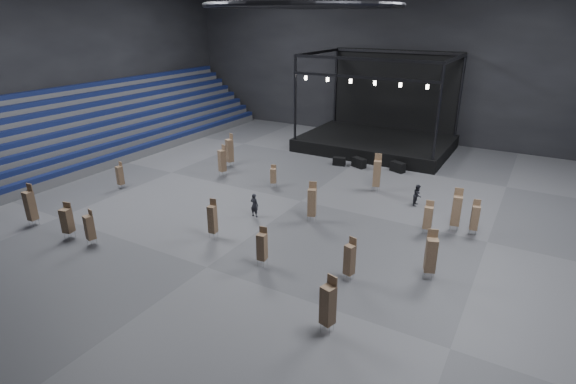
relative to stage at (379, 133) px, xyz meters
The scene contains 28 objects.
floor 16.30m from the stage, 90.00° to the right, with size 50.00×50.00×0.00m, color #464648.
wall_back 8.93m from the stage, 90.00° to the left, with size 50.00×0.20×18.00m, color black.
wall_left 30.75m from the stage, 147.00° to the right, with size 0.20×42.00×18.00m, color black.
bleachers_left 28.10m from the stage, 144.71° to the right, with size 7.20×40.00×6.40m.
stage is the anchor object (origin of this frame).
truss_ring 19.93m from the stage, 90.00° to the right, with size 12.30×12.30×5.15m.
flight_case_left 7.43m from the stage, 97.85° to the right, with size 1.09×0.54×0.72m, color black.
flight_case_mid 7.04m from the stage, 84.04° to the right, with size 1.25×0.63×0.83m, color black.
flight_case_right 7.62m from the stage, 57.80° to the right, with size 1.26×0.63×0.84m, color black.
chair_stack_0 29.69m from the stage, 108.10° to the right, with size 0.64×0.64×2.27m.
chair_stack_1 23.92m from the stage, 94.41° to the right, with size 0.49×0.49×2.47m.
chair_stack_2 18.89m from the stage, 56.38° to the right, with size 0.62×0.62×2.78m.
chair_stack_3 19.47m from the stage, 53.59° to the right, with size 0.53×0.53×2.25m.
chair_stack_4 29.27m from the stage, 74.65° to the right, with size 0.64×0.64×2.65m.
chair_stack_5 29.04m from the stage, 104.79° to the right, with size 0.54×0.54×2.18m.
chair_stack_6 24.74m from the stage, 122.17° to the right, with size 0.49×0.49×2.12m.
chair_stack_7 24.28m from the stage, 64.58° to the right, with size 0.69×0.69×2.67m.
chair_stack_8 15.40m from the stage, 126.69° to the right, with size 0.70×0.70×2.93m.
chair_stack_9 19.00m from the stage, 83.33° to the right, with size 0.65×0.65×2.68m.
chair_stack_10 19.26m from the stage, 61.81° to the right, with size 0.55×0.55×2.14m.
chair_stack_11 25.20m from the stage, 84.42° to the right, with size 0.50×0.50×2.22m.
chair_stack_12 12.37m from the stage, 71.20° to the right, with size 0.66×0.66×2.92m.
chair_stack_13 25.09m from the stage, 73.82° to the right, with size 0.55×0.55×2.35m.
chair_stack_14 16.84m from the stage, 119.18° to the right, with size 0.64×0.64×2.64m.
chair_stack_15 15.16m from the stage, 102.26° to the right, with size 0.55×0.55×1.78m.
chair_stack_16 30.98m from the stage, 114.34° to the right, with size 0.53×0.53×2.77m.
man_center 20.15m from the stage, 94.03° to the right, with size 0.59×0.39×1.62m, color black.
crew_member 14.80m from the stage, 60.03° to the right, with size 0.74×0.57×1.52m, color black.
Camera 1 is at (14.06, -26.23, 12.47)m, focal length 28.00 mm.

